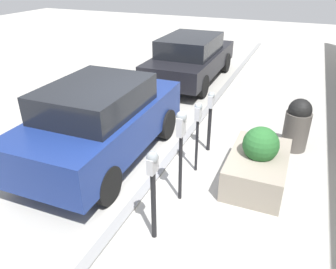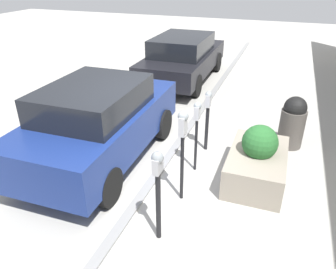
{
  "view_description": "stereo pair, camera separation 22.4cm",
  "coord_description": "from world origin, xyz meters",
  "views": [
    {
      "loc": [
        -4.56,
        -2.07,
        3.48
      ],
      "look_at": [
        0.0,
        -0.16,
        0.91
      ],
      "focal_mm": 35.0,
      "sensor_mm": 36.0,
      "label": 1
    },
    {
      "loc": [
        -4.64,
        -1.86,
        3.48
      ],
      "look_at": [
        0.0,
        -0.16,
        0.91
      ],
      "focal_mm": 35.0,
      "sensor_mm": 36.0,
      "label": 2
    }
  ],
  "objects": [
    {
      "name": "ground_plane",
      "position": [
        0.0,
        0.0,
        0.0
      ],
      "size": [
        40.0,
        40.0,
        0.0
      ],
      "primitive_type": "plane",
      "color": "#ADAAA3"
    },
    {
      "name": "curb_strip",
      "position": [
        0.0,
        0.08,
        0.02
      ],
      "size": [
        24.5,
        0.16,
        0.04
      ],
      "color": "gray",
      "rests_on": "ground_plane"
    },
    {
      "name": "parking_meter_nearest",
      "position": [
        -1.4,
        -0.53,
        0.97
      ],
      "size": [
        0.19,
        0.16,
        1.41
      ],
      "color": "black",
      "rests_on": "ground_plane"
    },
    {
      "name": "parking_meter_second",
      "position": [
        -0.45,
        -0.56,
        1.17
      ],
      "size": [
        0.19,
        0.16,
        1.58
      ],
      "color": "black",
      "rests_on": "ground_plane"
    },
    {
      "name": "parking_meter_middle",
      "position": [
        0.46,
        -0.54,
        1.01
      ],
      "size": [
        0.16,
        0.14,
        1.37
      ],
      "color": "black",
      "rests_on": "ground_plane"
    },
    {
      "name": "parking_meter_fourth",
      "position": [
        1.29,
        -0.54,
        0.85
      ],
      "size": [
        0.16,
        0.13,
        1.29
      ],
      "color": "black",
      "rests_on": "ground_plane"
    },
    {
      "name": "planter_box",
      "position": [
        0.52,
        -1.65,
        0.38
      ],
      "size": [
        1.62,
        0.97,
        1.08
      ],
      "color": "gray",
      "rests_on": "ground_plane"
    },
    {
      "name": "parked_car_middle",
      "position": [
        0.2,
        1.31,
        0.83
      ],
      "size": [
        3.98,
        1.82,
        1.59
      ],
      "rotation": [
        0.0,
        0.0,
        0.02
      ],
      "color": "navy",
      "rests_on": "ground_plane"
    },
    {
      "name": "parked_car_rear",
      "position": [
        5.55,
        1.34,
        0.78
      ],
      "size": [
        4.51,
        1.87,
        1.48
      ],
      "rotation": [
        0.0,
        0.0,
        0.01
      ],
      "color": "black",
      "rests_on": "ground_plane"
    },
    {
      "name": "trash_bin",
      "position": [
        2.05,
        -2.18,
        0.56
      ],
      "size": [
        0.52,
        0.52,
        1.11
      ],
      "color": "#514C47",
      "rests_on": "ground_plane"
    }
  ]
}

